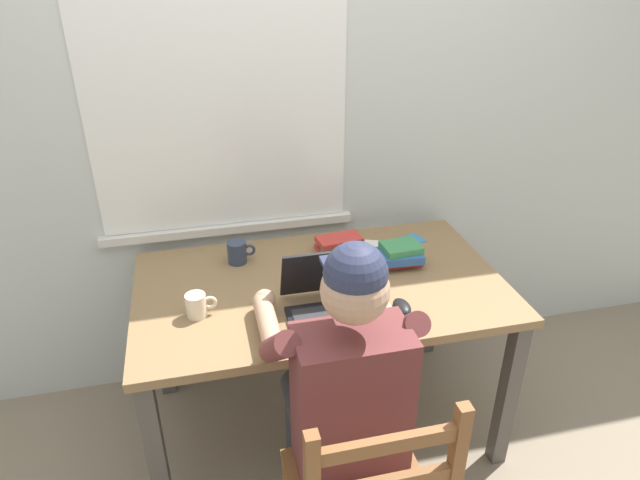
# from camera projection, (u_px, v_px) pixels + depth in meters

# --- Properties ---
(ground_plane) EXTENTS (8.00, 8.00, 0.00)m
(ground_plane) POSITION_uv_depth(u_px,v_px,m) (321.00, 421.00, 2.53)
(ground_plane) COLOR gray
(back_wall) EXTENTS (6.00, 0.08, 2.60)m
(back_wall) POSITION_uv_depth(u_px,v_px,m) (292.00, 108.00, 2.35)
(back_wall) COLOR beige
(back_wall) RESTS_ON ground
(desk) EXTENTS (1.43, 0.84, 0.73)m
(desk) POSITION_uv_depth(u_px,v_px,m) (321.00, 302.00, 2.23)
(desk) COLOR olive
(desk) RESTS_ON ground
(seated_person) EXTENTS (0.50, 0.60, 1.23)m
(seated_person) POSITION_uv_depth(u_px,v_px,m) (342.00, 383.00, 1.78)
(seated_person) COLOR brown
(seated_person) RESTS_ON ground
(laptop) EXTENTS (0.33, 0.32, 0.22)m
(laptop) POSITION_uv_depth(u_px,v_px,m) (332.00, 301.00, 1.99)
(laptop) COLOR black
(laptop) RESTS_ON desk
(computer_mouse) EXTENTS (0.06, 0.10, 0.03)m
(computer_mouse) POSITION_uv_depth(u_px,v_px,m) (402.00, 307.00, 2.02)
(computer_mouse) COLOR black
(computer_mouse) RESTS_ON desk
(coffee_mug_white) EXTENTS (0.11, 0.07, 0.09)m
(coffee_mug_white) POSITION_uv_depth(u_px,v_px,m) (197.00, 305.00, 1.98)
(coffee_mug_white) COLOR beige
(coffee_mug_white) RESTS_ON desk
(coffee_mug_dark) EXTENTS (0.12, 0.08, 0.09)m
(coffee_mug_dark) POSITION_uv_depth(u_px,v_px,m) (238.00, 252.00, 2.32)
(coffee_mug_dark) COLOR #2D384C
(coffee_mug_dark) RESTS_ON desk
(book_stack_main) EXTENTS (0.19, 0.14, 0.09)m
(book_stack_main) POSITION_uv_depth(u_px,v_px,m) (400.00, 255.00, 2.30)
(book_stack_main) COLOR #BC332D
(book_stack_main) RESTS_ON desk
(book_stack_side) EXTENTS (0.21, 0.17, 0.07)m
(book_stack_side) POSITION_uv_depth(u_px,v_px,m) (340.00, 245.00, 2.41)
(book_stack_side) COLOR #BC332D
(book_stack_side) RESTS_ON desk
(paper_pile_near_laptop) EXTENTS (0.29, 0.25, 0.01)m
(paper_pile_near_laptop) POSITION_uv_depth(u_px,v_px,m) (388.00, 252.00, 2.41)
(paper_pile_near_laptop) COLOR silver
(paper_pile_near_laptop) RESTS_ON desk
(landscape_photo_print) EXTENTS (0.15, 0.13, 0.00)m
(landscape_photo_print) POSITION_uv_depth(u_px,v_px,m) (410.00, 240.00, 2.51)
(landscape_photo_print) COLOR teal
(landscape_photo_print) RESTS_ON desk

